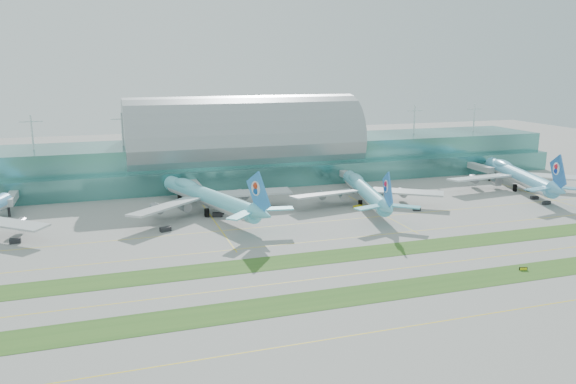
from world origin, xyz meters
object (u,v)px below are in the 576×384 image
object	(u,v)px
terminal	(244,152)
airliner_c	(365,190)
airliner_b	(208,196)
taxiway_sign_east	(523,269)
airliner_d	(518,175)

from	to	relation	value
terminal	airliner_c	distance (m)	78.66
airliner_b	airliner_c	size ratio (longest dim) A/B	1.07
terminal	taxiway_sign_east	size ratio (longest dim) A/B	142.89
airliner_c	airliner_b	bearing A→B (deg)	-174.26
terminal	taxiway_sign_east	xyz separation A→B (m)	(45.80, -155.31, -13.72)
airliner_b	taxiway_sign_east	world-z (taller)	airliner_b
airliner_b	airliner_c	distance (m)	66.58
taxiway_sign_east	airliner_d	bearing A→B (deg)	67.44
airliner_c	airliner_d	size ratio (longest dim) A/B	0.93
taxiway_sign_east	airliner_c	bearing A→B (deg)	112.95
terminal	airliner_d	bearing A→B (deg)	-28.26
airliner_b	terminal	bearing A→B (deg)	45.09
airliner_d	taxiway_sign_east	xyz separation A→B (m)	(-73.60, -91.12, -6.49)
airliner_c	terminal	bearing A→B (deg)	128.97
terminal	airliner_d	size ratio (longest dim) A/B	4.21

